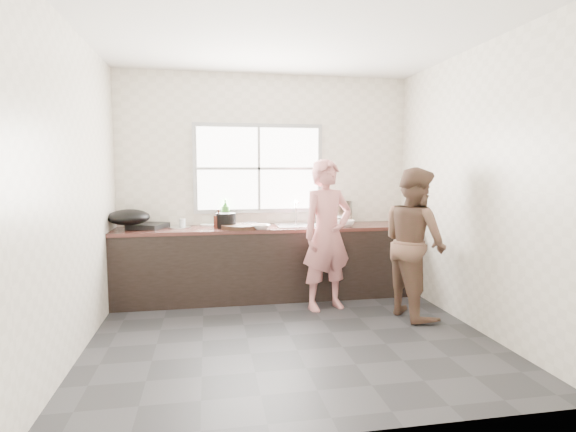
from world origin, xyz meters
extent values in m
cube|color=#28282B|center=(0.00, 0.00, -0.01)|extent=(3.60, 3.20, 0.01)
cube|color=silver|center=(0.00, 0.00, 2.71)|extent=(3.60, 3.20, 0.01)
cube|color=beige|center=(0.00, 1.60, 1.35)|extent=(3.60, 0.01, 2.70)
cube|color=silver|center=(-1.80, 0.00, 1.35)|extent=(0.01, 3.20, 2.70)
cube|color=silver|center=(1.80, 0.00, 1.35)|extent=(0.01, 3.20, 2.70)
cube|color=beige|center=(0.00, -1.60, 1.35)|extent=(3.60, 0.01, 2.70)
cube|color=black|center=(0.00, 1.29, 0.41)|extent=(3.60, 0.62, 0.82)
cube|color=#3C1E18|center=(0.00, 1.29, 0.84)|extent=(3.60, 0.64, 0.04)
cube|color=silver|center=(0.35, 1.29, 0.86)|extent=(0.55, 0.45, 0.02)
cylinder|color=silver|center=(0.35, 1.49, 1.01)|extent=(0.02, 0.02, 0.30)
cube|color=#9EA0A5|center=(-0.10, 1.59, 1.55)|extent=(1.60, 0.05, 1.10)
cube|color=white|center=(-0.10, 1.57, 1.55)|extent=(1.50, 0.01, 1.00)
imported|color=tan|center=(0.55, 0.74, 0.77)|extent=(0.64, 0.51, 1.54)
imported|color=brown|center=(1.39, 0.34, 0.78)|extent=(0.70, 0.84, 1.56)
cylinder|color=black|center=(-0.36, 1.18, 0.88)|extent=(0.53, 0.53, 0.04)
cube|color=silver|center=(-0.24, 1.35, 0.90)|extent=(0.24, 0.23, 0.01)
imported|color=white|center=(-0.14, 1.08, 0.89)|extent=(0.22, 0.22, 0.05)
imported|color=silver|center=(0.87, 1.13, 0.89)|extent=(0.20, 0.20, 0.06)
imported|color=silver|center=(0.57, 1.08, 0.89)|extent=(0.20, 0.20, 0.06)
cylinder|color=black|center=(-0.53, 1.28, 0.95)|extent=(0.31, 0.31, 0.17)
cylinder|color=silver|center=(-0.72, 1.52, 0.87)|extent=(0.27, 0.27, 0.02)
imported|color=#367E29|center=(-0.52, 1.52, 1.02)|extent=(0.16, 0.16, 0.32)
imported|color=#3F170F|center=(-0.61, 1.27, 0.96)|extent=(0.11, 0.11, 0.20)
imported|color=#4E2713|center=(-0.52, 1.52, 0.95)|extent=(0.19, 0.19, 0.19)
cylinder|color=silver|center=(-1.03, 1.41, 0.91)|extent=(0.09, 0.09, 0.10)
cube|color=black|center=(-1.42, 1.38, 0.89)|extent=(0.48, 0.48, 0.06)
ellipsoid|color=black|center=(-1.60, 1.25, 1.01)|extent=(0.56, 0.56, 0.17)
cube|color=silver|center=(0.83, 1.45, 1.01)|extent=(0.40, 0.29, 0.29)
cylinder|color=silver|center=(-1.06, 1.35, 0.87)|extent=(0.27, 0.27, 0.01)
cylinder|color=#BABDC2|center=(-1.12, 1.48, 0.87)|extent=(0.26, 0.26, 0.01)
camera|label=1|loc=(-0.73, -3.98, 1.54)|focal=28.00mm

